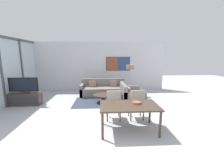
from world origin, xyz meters
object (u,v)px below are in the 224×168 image
at_px(sofa_side, 130,96).
at_px(dining_chair_centre, 137,103).
at_px(sofa_main, 103,90).
at_px(coffee_table, 103,96).
at_px(dining_table, 129,107).
at_px(tv_console, 25,99).
at_px(fruit_bowl, 137,103).
at_px(dining_chair_left, 114,104).
at_px(floor_lamp, 130,69).
at_px(television, 23,85).

bearing_deg(sofa_side, dining_chair_centre, 176.06).
relative_size(sofa_main, coffee_table, 2.61).
bearing_deg(dining_table, sofa_main, 100.32).
relative_size(tv_console, fruit_bowl, 5.19).
distance_m(coffee_table, dining_chair_left, 1.94).
bearing_deg(floor_lamp, television, -163.43).
distance_m(tv_console, fruit_bowl, 4.79).
bearing_deg(dining_chair_centre, dining_table, -117.83).
bearing_deg(sofa_side, television, 92.03).
relative_size(tv_console, sofa_side, 0.92).
distance_m(television, dining_chair_left, 3.97).
distance_m(sofa_side, floor_lamp, 1.65).
bearing_deg(tv_console, sofa_side, 2.04).
distance_m(television, dining_chair_centre, 4.65).
distance_m(television, sofa_main, 3.60).
xyz_separation_m(tv_console, floor_lamp, (4.64, 1.38, 1.11)).
bearing_deg(floor_lamp, sofa_side, -99.32).
xyz_separation_m(fruit_bowl, floor_lamp, (0.48, 3.69, 0.59)).
relative_size(tv_console, dining_chair_centre, 1.29).
distance_m(sofa_main, dining_table, 3.92).
xyz_separation_m(coffee_table, dining_table, (0.70, -2.58, 0.40)).
bearing_deg(coffee_table, tv_console, -176.71).
bearing_deg(tv_console, television, 90.00).
xyz_separation_m(sofa_main, sofa_side, (1.20, -1.29, 0.00)).
xyz_separation_m(sofa_main, fruit_bowl, (0.92, -3.75, 0.50)).
height_order(sofa_main, dining_table, sofa_main).
bearing_deg(sofa_side, floor_lamp, -9.32).
distance_m(coffee_table, dining_table, 2.70).
relative_size(dining_chair_centre, floor_lamp, 0.64).
distance_m(television, coffee_table, 3.30).
bearing_deg(tv_console, dining_chair_centre, -21.39).
bearing_deg(dining_chair_centre, fruit_bowl, -103.81).
bearing_deg(coffee_table, sofa_main, 90.00).
height_order(coffee_table, dining_chair_centre, dining_chair_centre).
bearing_deg(dining_table, television, 148.74).
relative_size(sofa_main, dining_chair_left, 2.30).
height_order(sofa_side, fruit_bowl, sofa_side).
bearing_deg(television, dining_chair_left, -25.49).
relative_size(tv_console, television, 1.10).
relative_size(television, sofa_main, 0.51).
xyz_separation_m(sofa_side, coffee_table, (-1.20, 0.03, -0.00)).
relative_size(coffee_table, floor_lamp, 0.56).
bearing_deg(fruit_bowl, coffee_table, 110.20).
distance_m(sofa_main, dining_chair_centre, 3.32).
bearing_deg(sofa_main, dining_chair_centre, -71.15).
bearing_deg(sofa_main, dining_chair_left, -84.06).
xyz_separation_m(television, dining_chair_left, (3.57, -1.70, -0.29)).
bearing_deg(tv_console, fruit_bowl, -29.01).
bearing_deg(dining_chair_centre, sofa_side, 86.06).
xyz_separation_m(sofa_side, fruit_bowl, (-0.28, -2.47, 0.50)).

